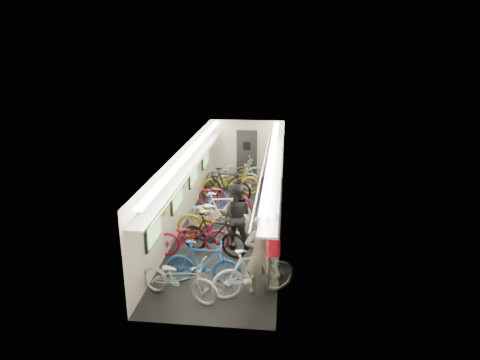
% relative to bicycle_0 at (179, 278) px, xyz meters
% --- Properties ---
extents(train_car_shell, '(10.00, 10.00, 10.00)m').
position_rel_bicycle_0_xyz_m(train_car_shell, '(0.27, 4.80, 1.16)').
color(train_car_shell, black).
rests_on(train_car_shell, ground).
extents(bicycle_0, '(2.00, 1.18, 0.99)m').
position_rel_bicycle_0_xyz_m(bicycle_0, '(0.00, 0.00, 0.00)').
color(bicycle_0, '#ACADB1').
rests_on(bicycle_0, ground).
extents(bicycle_1, '(1.85, 0.67, 1.09)m').
position_rel_bicycle_0_xyz_m(bicycle_1, '(0.41, 0.63, 0.05)').
color(bicycle_1, '#1B4FA2').
rests_on(bicycle_1, ground).
extents(bicycle_2, '(2.09, 1.16, 1.04)m').
position_rel_bicycle_0_xyz_m(bicycle_2, '(-0.17, 2.06, 0.02)').
color(bicycle_2, maroon).
rests_on(bicycle_2, ground).
extents(bicycle_3, '(1.98, 1.07, 1.15)m').
position_rel_bicycle_0_xyz_m(bicycle_3, '(0.40, 2.11, 0.08)').
color(bicycle_3, black).
rests_on(bicycle_3, ground).
extents(bicycle_4, '(2.27, 1.24, 1.13)m').
position_rel_bicycle_0_xyz_m(bicycle_4, '(0.24, 3.25, 0.07)').
color(bicycle_4, '#BB9111').
rests_on(bicycle_4, ground).
extents(bicycle_5, '(1.90, 0.81, 1.11)m').
position_rel_bicycle_0_xyz_m(bicycle_5, '(0.34, 3.93, 0.06)').
color(bicycle_5, white).
rests_on(bicycle_5, ground).
extents(bicycle_6, '(2.23, 1.29, 1.11)m').
position_rel_bicycle_0_xyz_m(bicycle_6, '(0.30, 3.57, 0.06)').
color(bicycle_6, silver).
rests_on(bicycle_6, ground).
extents(bicycle_7, '(1.62, 0.99, 0.94)m').
position_rel_bicycle_0_xyz_m(bicycle_7, '(0.14, 4.22, -0.03)').
color(bicycle_7, '#1A2F9C').
rests_on(bicycle_7, ground).
extents(bicycle_8, '(2.15, 1.42, 1.07)m').
position_rel_bicycle_0_xyz_m(bicycle_8, '(0.26, 5.14, 0.04)').
color(bicycle_8, maroon).
rests_on(bicycle_8, ground).
extents(bicycle_9, '(1.98, 1.06, 1.14)m').
position_rel_bicycle_0_xyz_m(bicycle_9, '(0.16, 6.35, 0.08)').
color(bicycle_9, black).
rests_on(bicycle_9, ground).
extents(bicycle_10, '(2.24, 1.25, 1.11)m').
position_rel_bicycle_0_xyz_m(bicycle_10, '(0.26, 6.71, 0.06)').
color(bicycle_10, gold).
rests_on(bicycle_10, ground).
extents(bicycle_11, '(2.00, 1.29, 1.17)m').
position_rel_bicycle_0_xyz_m(bicycle_11, '(1.60, 0.29, 0.09)').
color(bicycle_11, white).
rests_on(bicycle_11, ground).
extents(bicycle_12, '(2.15, 0.91, 1.10)m').
position_rel_bicycle_0_xyz_m(bicycle_12, '(0.25, 7.41, 0.05)').
color(bicycle_12, slate).
rests_on(bicycle_12, ground).
extents(bicycle_14, '(2.23, 1.29, 1.11)m').
position_rel_bicycle_0_xyz_m(bicycle_14, '(0.33, 7.97, 0.06)').
color(bicycle_14, slate).
rests_on(bicycle_14, ground).
extents(passenger_near, '(0.80, 0.65, 1.90)m').
position_rel_bicycle_0_xyz_m(passenger_near, '(1.73, 0.43, 0.45)').
color(passenger_near, gray).
rests_on(passenger_near, ground).
extents(passenger_mid, '(0.90, 0.71, 1.83)m').
position_rel_bicycle_0_xyz_m(passenger_mid, '(0.94, 2.63, 0.42)').
color(passenger_mid, black).
rests_on(passenger_mid, ground).
extents(backpack, '(0.29, 0.23, 0.38)m').
position_rel_bicycle_0_xyz_m(backpack, '(2.02, 0.13, 0.78)').
color(backpack, red).
rests_on(backpack, passenger_near).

